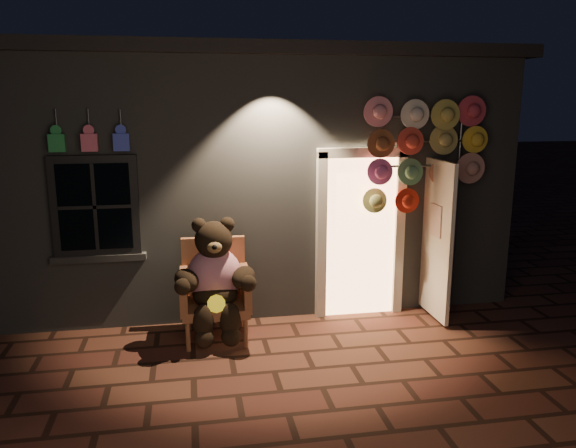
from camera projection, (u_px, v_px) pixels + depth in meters
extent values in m
plane|color=brown|center=(274.00, 372.00, 5.85)|extent=(60.00, 60.00, 0.00)
cube|color=slate|center=(238.00, 169.00, 9.34)|extent=(7.00, 5.00, 3.30)
cube|color=black|center=(235.00, 61.00, 8.97)|extent=(7.30, 5.30, 0.16)
cube|color=black|center=(96.00, 206.00, 6.60)|extent=(1.00, 0.10, 1.20)
cube|color=black|center=(95.00, 207.00, 6.57)|extent=(0.82, 0.06, 1.02)
cube|color=slate|center=(99.00, 258.00, 6.73)|extent=(1.10, 0.14, 0.08)
cube|color=#FFB672|center=(359.00, 236.00, 7.28)|extent=(0.92, 0.10, 2.10)
cube|color=beige|center=(321.00, 238.00, 7.15)|extent=(0.12, 0.12, 2.20)
cube|color=beige|center=(399.00, 235.00, 7.33)|extent=(0.12, 0.12, 2.20)
cube|color=beige|center=(363.00, 153.00, 7.01)|extent=(1.16, 0.12, 0.12)
cube|color=beige|center=(437.00, 240.00, 7.07)|extent=(0.05, 0.80, 2.00)
cube|color=#268D42|center=(57.00, 143.00, 6.30)|extent=(0.18, 0.07, 0.20)
cylinder|color=#59595E|center=(56.00, 120.00, 6.30)|extent=(0.02, 0.02, 0.25)
cube|color=#E55E77|center=(90.00, 143.00, 6.36)|extent=(0.18, 0.07, 0.20)
cylinder|color=#59595E|center=(89.00, 120.00, 6.36)|extent=(0.02, 0.02, 0.25)
cube|color=blue|center=(121.00, 142.00, 6.42)|extent=(0.18, 0.07, 0.20)
cylinder|color=#59595E|center=(121.00, 120.00, 6.42)|extent=(0.02, 0.02, 0.25)
cube|color=brown|center=(216.00, 306.00, 6.59)|extent=(0.77, 0.71, 0.11)
cube|color=brown|center=(214.00, 267.00, 6.82)|extent=(0.76, 0.09, 0.76)
cube|color=brown|center=(184.00, 291.00, 6.47)|extent=(0.09, 0.65, 0.43)
cube|color=brown|center=(246.00, 288.00, 6.58)|extent=(0.09, 0.65, 0.43)
cylinder|color=brown|center=(188.00, 337.00, 6.30)|extent=(0.05, 0.05, 0.35)
cylinder|color=brown|center=(246.00, 333.00, 6.40)|extent=(0.05, 0.05, 0.35)
cylinder|color=brown|center=(188.00, 317.00, 6.88)|extent=(0.05, 0.05, 0.35)
cylinder|color=brown|center=(241.00, 313.00, 6.99)|extent=(0.05, 0.05, 0.35)
ellipsoid|color=#B6133C|center=(215.00, 276.00, 6.55)|extent=(0.65, 0.52, 0.67)
ellipsoid|color=black|center=(215.00, 294.00, 6.52)|extent=(0.53, 0.45, 0.32)
sphere|color=black|center=(214.00, 240.00, 6.41)|extent=(0.44, 0.44, 0.43)
sphere|color=black|center=(199.00, 225.00, 6.38)|extent=(0.17, 0.17, 0.17)
sphere|color=black|center=(227.00, 224.00, 6.43)|extent=(0.17, 0.17, 0.17)
ellipsoid|color=olive|center=(214.00, 247.00, 6.23)|extent=(0.17, 0.12, 0.14)
ellipsoid|color=black|center=(186.00, 280.00, 6.30)|extent=(0.38, 0.50, 0.24)
ellipsoid|color=black|center=(243.00, 277.00, 6.40)|extent=(0.38, 0.50, 0.24)
ellipsoid|color=black|center=(203.00, 322.00, 6.27)|extent=(0.24, 0.24, 0.42)
ellipsoid|color=black|center=(230.00, 320.00, 6.32)|extent=(0.24, 0.24, 0.42)
sphere|color=black|center=(204.00, 338.00, 6.26)|extent=(0.23, 0.23, 0.23)
sphere|color=black|center=(231.00, 336.00, 6.31)|extent=(0.23, 0.23, 0.23)
cylinder|color=yellow|center=(216.00, 304.00, 6.25)|extent=(0.21, 0.09, 0.20)
cylinder|color=#59595E|center=(456.00, 208.00, 7.33)|extent=(0.04, 0.04, 2.78)
cylinder|color=#59595E|center=(440.00, 116.00, 7.00)|extent=(1.24, 0.03, 0.03)
cylinder|color=#59595E|center=(438.00, 141.00, 7.07)|extent=(1.24, 0.03, 0.03)
cylinder|color=#59595E|center=(437.00, 165.00, 7.13)|extent=(1.24, 0.03, 0.03)
cylinder|color=pink|center=(379.00, 112.00, 6.79)|extent=(0.35, 0.11, 0.35)
cylinder|color=beige|center=(413.00, 112.00, 6.83)|extent=(0.35, 0.11, 0.35)
cylinder|color=#C1B14E|center=(445.00, 112.00, 6.87)|extent=(0.35, 0.11, 0.35)
cylinder|color=#D63D50|center=(474.00, 112.00, 7.00)|extent=(0.35, 0.11, 0.35)
cylinder|color=brown|center=(379.00, 142.00, 6.84)|extent=(0.35, 0.11, 0.35)
cylinder|color=#DD4233|center=(412.00, 142.00, 6.88)|extent=(0.35, 0.11, 0.35)
cylinder|color=tan|center=(441.00, 141.00, 7.01)|extent=(0.35, 0.11, 0.35)
cylinder|color=yellow|center=(473.00, 141.00, 7.05)|extent=(0.35, 0.11, 0.35)
cylinder|color=pink|center=(379.00, 172.00, 6.89)|extent=(0.35, 0.11, 0.35)
cylinder|color=#528B62|center=(409.00, 171.00, 7.02)|extent=(0.35, 0.11, 0.35)
cylinder|color=#CA744D|center=(441.00, 170.00, 7.06)|extent=(0.35, 0.11, 0.35)
cylinder|color=tan|center=(472.00, 170.00, 7.10)|extent=(0.35, 0.11, 0.35)
cylinder|color=#A2A453|center=(376.00, 200.00, 7.02)|extent=(0.35, 0.11, 0.35)
cylinder|color=red|center=(408.00, 199.00, 7.07)|extent=(0.35, 0.11, 0.35)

